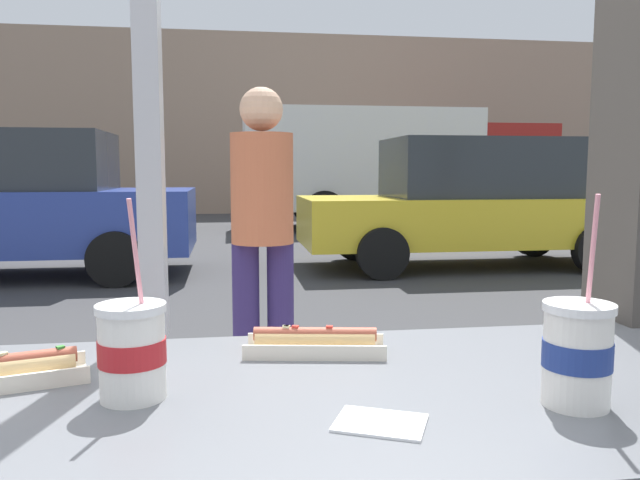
% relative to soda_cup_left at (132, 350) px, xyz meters
% --- Properties ---
extents(ground_plane, '(60.00, 60.00, 0.00)m').
position_rel_soda_cup_left_xyz_m(ground_plane, '(-0.01, 8.29, -1.06)').
color(ground_plane, '#38383A').
extents(sidewalk_strip, '(16.00, 2.80, 0.12)m').
position_rel_soda_cup_left_xyz_m(sidewalk_strip, '(-0.01, 1.89, -1.01)').
color(sidewalk_strip, '#9E998E').
rests_on(sidewalk_strip, ground).
extents(building_facade_far, '(28.00, 1.20, 5.43)m').
position_rel_soda_cup_left_xyz_m(building_facade_far, '(-0.01, 18.90, 1.65)').
color(building_facade_far, gray).
rests_on(building_facade_far, ground).
extents(soda_cup_left, '(0.10, 0.10, 0.30)m').
position_rel_soda_cup_left_xyz_m(soda_cup_left, '(0.00, 0.00, 0.00)').
color(soda_cup_left, white).
rests_on(soda_cup_left, window_counter).
extents(soda_cup_right, '(0.10, 0.10, 0.31)m').
position_rel_soda_cup_left_xyz_m(soda_cup_right, '(0.64, -0.12, 0.00)').
color(soda_cup_right, silver).
rests_on(soda_cup_right, window_counter).
extents(hotdog_tray_near, '(0.27, 0.13, 0.05)m').
position_rel_soda_cup_left_xyz_m(hotdog_tray_near, '(0.30, 0.19, -0.05)').
color(hotdog_tray_near, beige).
rests_on(hotdog_tray_near, window_counter).
extents(hotdog_tray_far, '(0.28, 0.17, 0.05)m').
position_rel_soda_cup_left_xyz_m(hotdog_tray_far, '(-0.22, 0.09, -0.05)').
color(hotdog_tray_far, beige).
rests_on(hotdog_tray_far, window_counter).
extents(loose_straw, '(0.17, 0.10, 0.01)m').
position_rel_soda_cup_left_xyz_m(loose_straw, '(0.75, 0.04, -0.07)').
color(loose_straw, white).
rests_on(loose_straw, window_counter).
extents(napkin_wrapper, '(0.15, 0.13, 0.00)m').
position_rel_soda_cup_left_xyz_m(napkin_wrapper, '(0.34, -0.15, -0.07)').
color(napkin_wrapper, white).
rests_on(napkin_wrapper, window_counter).
extents(parked_car_blue, '(4.34, 1.94, 1.80)m').
position_rel_soda_cup_left_xyz_m(parked_car_blue, '(-2.48, 7.25, -0.16)').
color(parked_car_blue, '#283D93').
rests_on(parked_car_blue, ground).
extents(parked_car_yellow, '(4.56, 1.89, 1.75)m').
position_rel_soda_cup_left_xyz_m(parked_car_yellow, '(3.44, 7.25, -0.18)').
color(parked_car_yellow, gold).
rests_on(parked_car_yellow, ground).
extents(box_truck, '(6.94, 2.44, 2.66)m').
position_rel_soda_cup_left_xyz_m(box_truck, '(3.89, 13.11, 0.43)').
color(box_truck, silver).
rests_on(box_truck, ground).
extents(pedestrian, '(0.32, 0.32, 1.63)m').
position_rel_soda_cup_left_xyz_m(pedestrian, '(0.32, 2.27, -0.01)').
color(pedestrian, '#291F50').
rests_on(pedestrian, sidewalk_strip).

